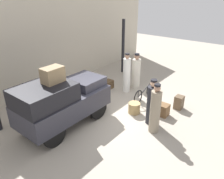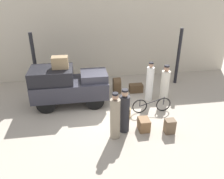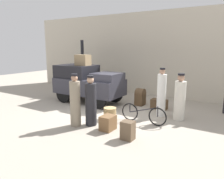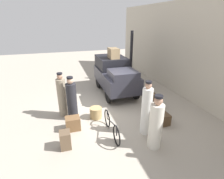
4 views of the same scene
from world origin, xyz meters
name	(u,v)px [view 3 (image 3 of 4)]	position (x,y,z in m)	size (l,w,h in m)	color
ground_plane	(105,112)	(0.00, 0.00, 0.00)	(30.00, 30.00, 0.00)	#A89E8E
station_building_facade	(147,54)	(0.00, 4.08, 2.25)	(16.00, 0.15, 4.50)	beige
canopy_pillar_left	(83,67)	(-3.27, 2.52, 1.51)	(0.17, 0.17, 3.02)	black
truck	(87,82)	(-1.70, 0.94, 0.99)	(3.33, 1.54, 1.78)	black
bicycle	(143,114)	(1.84, -0.33, 0.33)	(1.71, 0.04, 0.69)	black
wicker_basket	(110,113)	(0.62, -0.60, 0.22)	(0.47, 0.47, 0.44)	tan
porter_carrying_trunk	(180,99)	(2.80, 0.73, 0.78)	(0.40, 0.40, 1.72)	silver
porter_lifting_near_truck	(75,102)	(0.00, -1.80, 0.83)	(0.35, 0.35, 1.79)	gray
porter_with_bicycle	(161,94)	(2.08, 0.80, 0.87)	(0.34, 0.34, 1.88)	white
conductor_in_dark_uniform	(91,103)	(0.40, -1.46, 0.79)	(0.38, 0.38, 1.72)	#232328
trunk_barrel_dark	(140,97)	(0.70, 1.84, 0.40)	(0.37, 0.49, 0.78)	#4C3823
trunk_large_brown	(128,130)	(2.05, -1.85, 0.28)	(0.36, 0.32, 0.55)	brown
trunk_umber_medium	(108,123)	(1.15, -1.54, 0.24)	(0.39, 0.50, 0.48)	brown
suitcase_tan_flat	(159,104)	(1.68, 1.69, 0.21)	(0.68, 0.39, 0.42)	#4C3823
trunk_on_truck_roof	(83,60)	(-1.92, 0.94, 2.03)	(0.68, 0.46, 0.51)	#937A56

